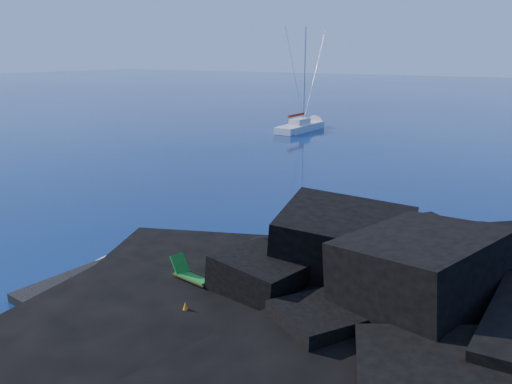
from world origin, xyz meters
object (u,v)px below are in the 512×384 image
at_px(deck_chair, 193,272).
at_px(sunbather, 209,292).
at_px(sailboat, 301,131).
at_px(marker_cone, 186,309).

bearing_deg(deck_chair, sunbather, -11.29).
xyz_separation_m(sailboat, sunbather, (16.37, -40.14, 0.52)).
height_order(sailboat, sunbather, sailboat).
relative_size(sailboat, marker_cone, 21.32).
height_order(deck_chair, sunbather, deck_chair).
relative_size(sailboat, sunbather, 6.57).
distance_m(sunbather, marker_cone, 1.61).
bearing_deg(sunbather, marker_cone, -74.00).
xyz_separation_m(deck_chair, marker_cone, (1.20, -1.94, -0.32)).
distance_m(sailboat, sunbather, 43.36).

